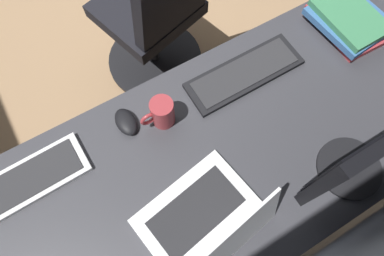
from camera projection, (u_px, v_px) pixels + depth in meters
The scene contains 9 objects.
desk at pixel (200, 173), 1.09m from camera, with size 2.15×0.72×0.73m.
drawer_pedestal at pixel (113, 252), 1.29m from camera, with size 0.40×0.51×0.69m.
laptop_leftmost at pixel (208, 224), 0.92m from camera, with size 0.38×0.31×0.22m.
keyboard_main at pixel (244, 73), 1.15m from camera, with size 0.42×0.14×0.02m.
keyboard_spare at pixel (19, 186), 1.00m from camera, with size 0.42×0.15×0.02m.
mouse_main at pixel (126, 122), 1.07m from camera, with size 0.06×0.10×0.03m, color black.
book_stack_near at pixel (348, 20), 1.21m from camera, with size 0.25×0.28×0.07m.
coffee_mug at pixel (162, 113), 1.04m from camera, with size 0.12×0.08×0.11m.
office_chair at pixel (157, 18), 1.61m from camera, with size 0.56×0.60×0.97m.
Camera 1 is at (0.54, 2.01, 1.73)m, focal length 30.96 mm.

